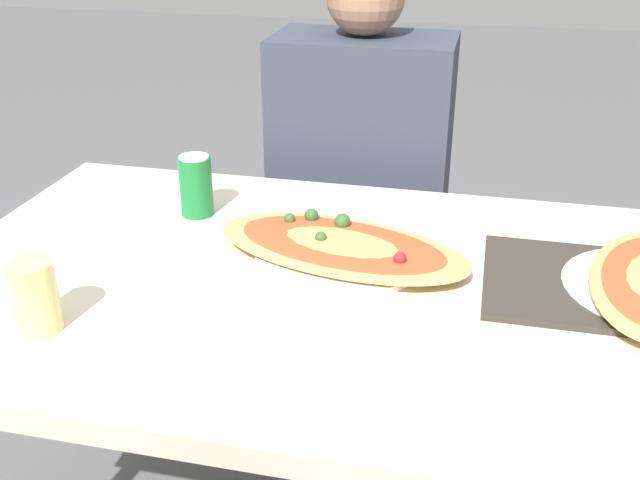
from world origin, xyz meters
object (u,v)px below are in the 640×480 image
Objects in this scene: person_seated at (361,163)px; soda_can at (196,186)px; dining_table at (303,310)px; chair_far_seated at (366,220)px; pizza_main at (341,248)px; drink_glass at (35,296)px.

soda_can is (-0.26, -0.45, 0.09)m from person_seated.
person_seated reaches higher than dining_table.
dining_table is 1.08× the size of person_seated.
dining_table is 1.45× the size of chair_far_seated.
dining_table is 2.52× the size of pizza_main.
drink_glass is (-0.40, -0.34, 0.04)m from pizza_main.
chair_far_seated is 7.99× the size of drink_glass.
person_seated reaches higher than soda_can.
person_seated is at bearing 96.53° from pizza_main.
pizza_main is at bearing 57.77° from dining_table.
soda_can reaches higher than pizza_main.
person_seated reaches higher than chair_far_seated.
pizza_main is 0.35m from soda_can.
person_seated is 10.78× the size of drink_glass.
pizza_main is at bearing 96.53° from person_seated.
person_seated is 0.97m from drink_glass.
drink_glass is at bearing 69.83° from person_seated.
drink_glass reaches higher than pizza_main.
chair_far_seated reaches higher than dining_table.
drink_glass is at bearing -139.99° from pizza_main.
pizza_main is at bearing 40.01° from drink_glass.
chair_far_seated is 0.74m from pizza_main.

